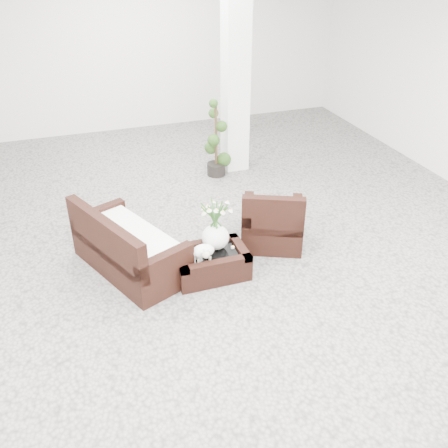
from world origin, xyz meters
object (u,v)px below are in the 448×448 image
object	(u,v)px
loveseat	(129,240)
topiary	(216,139)
coffee_table	(211,264)
armchair	(273,215)

from	to	relation	value
loveseat	topiary	world-z (taller)	topiary
coffee_table	topiary	bearing A→B (deg)	70.41
armchair	coffee_table	bearing A→B (deg)	47.80
coffee_table	armchair	xyz separation A→B (m)	(1.03, 0.45, 0.27)
coffee_table	topiary	world-z (taller)	topiary
armchair	topiary	world-z (taller)	topiary
loveseat	topiary	size ratio (longest dim) A/B	1.19
armchair	topiary	bearing A→B (deg)	-64.87
coffee_table	topiary	size ratio (longest dim) A/B	0.67
coffee_table	topiary	xyz separation A→B (m)	(1.00, 2.80, 0.52)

